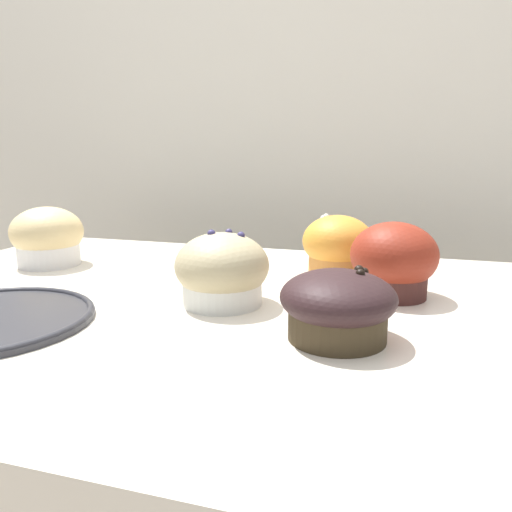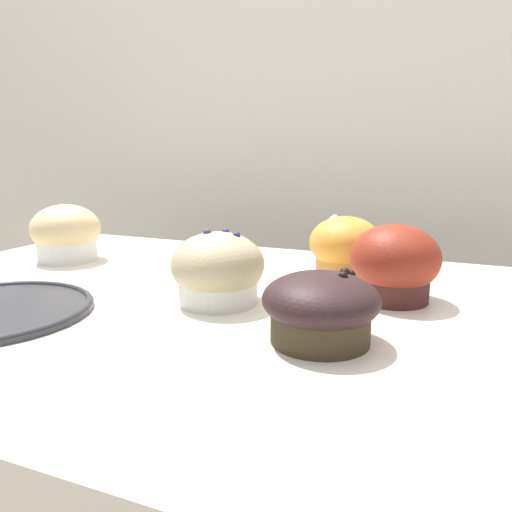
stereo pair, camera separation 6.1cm
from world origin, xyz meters
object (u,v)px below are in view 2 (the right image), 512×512
at_px(muffin_front_center, 66,234).
at_px(muffin_front_right, 345,248).
at_px(muffin_back_left, 218,270).
at_px(muffin_front_left, 395,264).
at_px(muffin_back_right, 321,307).

height_order(muffin_front_center, muffin_front_right, muffin_front_center).
bearing_deg(muffin_back_left, muffin_front_center, 161.52).
relative_size(muffin_back_left, muffin_front_left, 1.04).
xyz_separation_m(muffin_back_left, muffin_front_left, (0.19, 0.09, 0.01)).
distance_m(muffin_back_left, muffin_front_right, 0.21).
height_order(muffin_back_right, muffin_front_right, muffin_front_right).
bearing_deg(muffin_front_right, muffin_front_center, -170.48).
relative_size(muffin_back_right, muffin_front_left, 1.05).
distance_m(muffin_front_left, muffin_front_right, 0.12).
bearing_deg(muffin_back_right, muffin_front_center, 158.95).
xyz_separation_m(muffin_front_center, muffin_front_left, (0.51, -0.02, 0.00)).
distance_m(muffin_back_right, muffin_front_right, 0.25).
bearing_deg(muffin_back_right, muffin_back_left, 153.38).
relative_size(muffin_back_left, muffin_front_right, 1.08).
xyz_separation_m(muffin_front_center, muffin_back_left, (0.32, -0.11, -0.00)).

